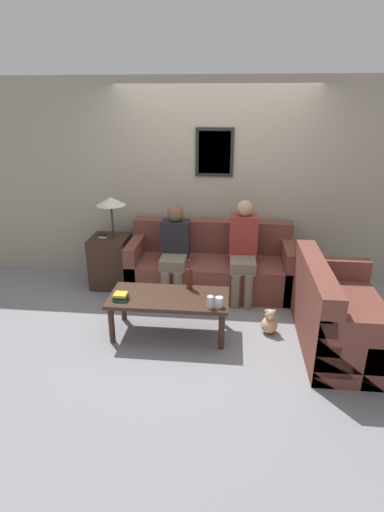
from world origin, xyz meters
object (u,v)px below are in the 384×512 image
drinking_glass (219,302)px  couch_main (211,267)px  person_left (175,249)px  couch_side (339,317)px  coffee_table (169,301)px  person_right (243,247)px  teddy_bear (269,323)px  wine_bottle (189,278)px

drinking_glass → couch_main: bearing=96.6°
couch_main → person_left: (-0.44, -0.20, 0.31)m
drinking_glass → person_left: 1.26m
couch_side → coffee_table: 1.71m
person_right → teddy_bear: size_ratio=4.38×
coffee_table → wine_bottle: (0.19, 0.21, 0.18)m
wine_bottle → person_right: 0.95m
teddy_bear → couch_main: bearing=123.8°
wine_bottle → person_left: 0.77m
person_left → coffee_table: bearing=-85.7°
person_left → teddy_bear: bearing=-36.1°
drinking_glass → person_left: size_ratio=0.09×
person_left → couch_side: bearing=-27.9°
couch_main → drinking_glass: bearing=-83.4°
coffee_table → wine_bottle: 0.34m
coffee_table → drinking_glass: bearing=-18.4°
couch_side → wine_bottle: bearing=81.8°
teddy_bear → coffee_table: bearing=-173.8°
person_left → person_right: bearing=2.2°
couch_main → person_left: size_ratio=1.83×
teddy_bear → person_left: bearing=143.9°
couch_main → drinking_glass: size_ratio=20.04×
coffee_table → person_left: bearing=94.3°
coffee_table → drinking_glass: drinking_glass is taller
couch_side → person_right: 1.40m
couch_side → person_left: size_ratio=1.30×
couch_side → drinking_glass: couch_side is taller
couch_main → couch_side: (1.34, -1.14, 0.00)m
coffee_table → couch_main: bearing=71.9°
wine_bottle → couch_main: bearing=79.1°
drinking_glass → person_left: person_left is taller
couch_side → drinking_glass: (-1.19, -0.16, 0.18)m
couch_main → coffee_table: size_ratio=1.68×
person_left → teddy_bear: person_left is taller
wine_bottle → drinking_glass: 0.51m
teddy_bear → couch_side: bearing=-10.8°
drinking_glass → person_right: size_ratio=0.08×
person_right → couch_main: bearing=156.9°
coffee_table → person_left: person_left is taller
drinking_glass → person_left: (-0.59, 1.10, 0.13)m
couch_main → person_left: 0.57m
couch_side → coffee_table: bearing=89.6°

